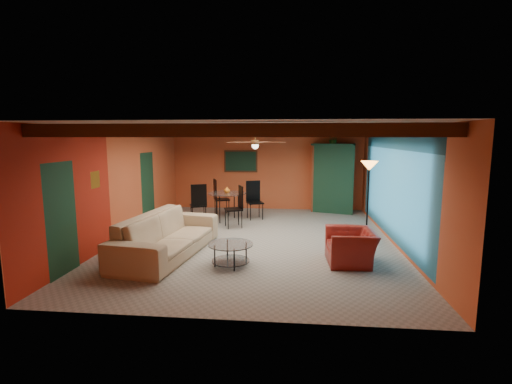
# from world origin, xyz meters

# --- Properties ---
(room) EXTENTS (6.52, 8.01, 2.71)m
(room) POSITION_xyz_m (0.00, 0.11, 2.36)
(room) COLOR gray
(room) RESTS_ON ground
(sofa) EXTENTS (1.58, 3.14, 0.88)m
(sofa) POSITION_xyz_m (-1.73, -1.32, 0.44)
(sofa) COLOR tan
(sofa) RESTS_ON ground
(armchair) EXTENTS (0.93, 1.06, 0.67)m
(armchair) POSITION_xyz_m (2.05, -1.47, 0.33)
(armchair) COLOR maroon
(armchair) RESTS_ON ground
(coffee_table) EXTENTS (1.15, 1.15, 0.45)m
(coffee_table) POSITION_xyz_m (-0.29, -1.85, 0.22)
(coffee_table) COLOR silver
(coffee_table) RESTS_ON ground
(dining_table) EXTENTS (2.90, 2.90, 1.16)m
(dining_table) POSITION_xyz_m (-1.04, 2.01, 0.58)
(dining_table) COLOR silver
(dining_table) RESTS_ON ground
(armoire) EXTENTS (1.38, 0.94, 2.20)m
(armoire) POSITION_xyz_m (2.20, 3.70, 1.10)
(armoire) COLOR brown
(armoire) RESTS_ON ground
(floor_lamp) EXTENTS (0.50, 0.50, 1.94)m
(floor_lamp) POSITION_xyz_m (2.65, 0.08, 0.97)
(floor_lamp) COLOR black
(floor_lamp) RESTS_ON ground
(ceiling_fan) EXTENTS (1.50, 1.50, 0.44)m
(ceiling_fan) POSITION_xyz_m (0.00, 0.00, 2.36)
(ceiling_fan) COLOR #472614
(ceiling_fan) RESTS_ON ceiling
(painting) EXTENTS (1.05, 0.03, 0.65)m
(painting) POSITION_xyz_m (-0.90, 3.96, 1.65)
(painting) COLOR black
(painting) RESTS_ON wall_back
(potted_plant) EXTENTS (0.43, 0.38, 0.44)m
(potted_plant) POSITION_xyz_m (2.20, 3.70, 2.42)
(potted_plant) COLOR #26661E
(potted_plant) RESTS_ON armoire
(vase) EXTENTS (0.24, 0.24, 0.19)m
(vase) POSITION_xyz_m (-1.04, 2.01, 1.26)
(vase) COLOR orange
(vase) RESTS_ON dining_table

